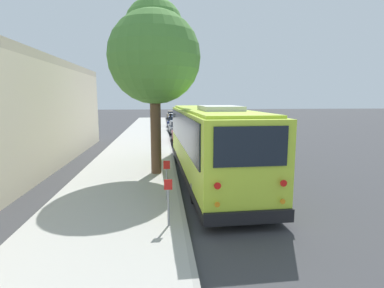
% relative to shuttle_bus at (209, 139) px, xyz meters
% --- Properties ---
extents(ground_plane, '(160.00, 160.00, 0.00)m').
position_rel_shuttle_bus_xyz_m(ground_plane, '(-0.41, -0.49, -1.76)').
color(ground_plane, '#3D3D3F').
extents(sidewalk_slab, '(80.00, 4.36, 0.15)m').
position_rel_shuttle_bus_xyz_m(sidewalk_slab, '(-0.41, 3.75, -1.69)').
color(sidewalk_slab, '#B2AFA8').
rests_on(sidewalk_slab, ground).
extents(curb_strip, '(80.00, 0.14, 0.15)m').
position_rel_shuttle_bus_xyz_m(curb_strip, '(-0.41, 1.50, -1.69)').
color(curb_strip, '#9D9A94').
rests_on(curb_strip, ground).
extents(shuttle_bus, '(11.51, 3.02, 3.29)m').
position_rel_shuttle_bus_xyz_m(shuttle_bus, '(0.00, 0.00, 0.00)').
color(shuttle_bus, '#BCDB38').
rests_on(shuttle_bus, ground).
extents(parked_sedan_maroon, '(4.22, 1.82, 1.29)m').
position_rel_shuttle_bus_xyz_m(parked_sedan_maroon, '(10.85, 0.37, -1.16)').
color(parked_sedan_maroon, maroon).
rests_on(parked_sedan_maroon, ground).
extents(parked_sedan_gray, '(4.75, 1.95, 1.27)m').
position_rel_shuttle_bus_xyz_m(parked_sedan_gray, '(17.39, 0.48, -1.17)').
color(parked_sedan_gray, slate).
rests_on(parked_sedan_gray, ground).
extents(parked_sedan_navy, '(4.73, 2.03, 1.32)m').
position_rel_shuttle_bus_xyz_m(parked_sedan_navy, '(24.02, 0.46, -1.15)').
color(parked_sedan_navy, '#19234C').
rests_on(parked_sedan_navy, ground).
extents(parked_sedan_white, '(4.59, 1.77, 1.28)m').
position_rel_shuttle_bus_xyz_m(parked_sedan_white, '(30.99, 0.25, -1.17)').
color(parked_sedan_white, silver).
rests_on(parked_sedan_white, ground).
extents(parked_sedan_tan, '(4.57, 1.94, 1.32)m').
position_rel_shuttle_bus_xyz_m(parked_sedan_tan, '(38.40, 0.19, -1.15)').
color(parked_sedan_tan, tan).
rests_on(parked_sedan_tan, ground).
extents(street_tree, '(4.06, 4.06, 7.83)m').
position_rel_shuttle_bus_xyz_m(street_tree, '(0.71, 2.37, 3.82)').
color(street_tree, brown).
rests_on(street_tree, sidewalk_slab).
extents(sign_post_near, '(0.06, 0.22, 1.29)m').
position_rel_shuttle_bus_xyz_m(sign_post_near, '(-5.23, 1.95, -0.94)').
color(sign_post_near, gray).
rests_on(sign_post_near, sidewalk_slab).
extents(sign_post_far, '(0.06, 0.22, 1.35)m').
position_rel_shuttle_bus_xyz_m(sign_post_far, '(-3.13, 1.95, -0.91)').
color(sign_post_far, gray).
rests_on(sign_post_far, sidewalk_slab).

